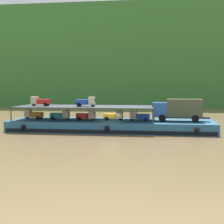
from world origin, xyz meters
The scene contains 12 objects.
ground_plane centered at (0.00, 0.00, 0.00)m, with size 400.00×400.00×0.00m, color brown.
hillside_far_bank centered at (0.00, 67.25, 18.10)m, with size 121.51×28.77×32.14m.
cargo_barge centered at (0.00, -0.02, 0.75)m, with size 28.92×8.43×1.50m.
covered_lorry centered at (9.48, 0.16, 3.19)m, with size 7.91×2.51×3.10m.
cargo_rack centered at (-3.80, 0.00, 3.44)m, with size 19.72×7.12×2.00m.
mini_truck_lower_stern centered at (-11.89, 0.52, 2.19)m, with size 2.79×1.29×1.38m.
mini_truck_lower_aft centered at (-7.49, -0.19, 2.19)m, with size 2.74×1.20×1.38m.
mini_truck_lower_mid centered at (-3.55, -0.54, 2.19)m, with size 2.75×1.22×1.38m.
mini_truck_lower_fore centered at (0.32, 0.25, 2.19)m, with size 2.75×1.22×1.38m.
mini_truck_lower_bow centered at (4.01, -0.17, 2.19)m, with size 2.79×1.29×1.38m.
mini_truck_upper_stern centered at (-10.51, -0.22, 4.19)m, with size 2.75×1.22×1.38m.
mini_truck_upper_mid centered at (-3.54, -0.68, 4.19)m, with size 2.79×1.28×1.38m.
Camera 1 is at (7.15, -48.66, 6.49)m, focal length 55.37 mm.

